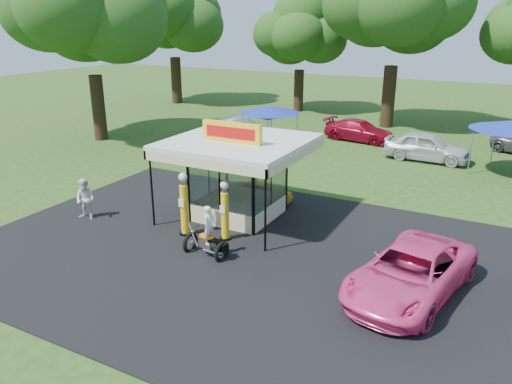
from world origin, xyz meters
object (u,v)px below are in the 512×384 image
motorcycle (208,236)px  pink_sedan (411,272)px  bg_car_b (359,131)px  tent_west (270,110)px  gas_pump_left (184,206)px  tent_east (512,126)px  bg_car_c (427,147)px  spectator_west (85,199)px  bg_car_a (239,130)px  kiosk_car (263,191)px  gas_pump_right (225,212)px  gas_station_kiosk (239,177)px

motorcycle → pink_sedan: size_ratio=0.36×
bg_car_b → tent_west: size_ratio=1.25×
gas_pump_left → tent_east: bearing=54.1°
motorcycle → pink_sedan: motorcycle is taller
bg_car_c → spectator_west: bearing=148.1°
gas_pump_left → tent_east: (10.62, 14.67, 1.47)m
bg_car_a → kiosk_car: bearing=-148.3°
gas_pump_right → tent_west: (-4.98, 13.70, 1.34)m
spectator_west → tent_east: size_ratio=0.41×
tent_west → gas_station_kiosk: bearing=-69.5°
pink_sedan → bg_car_b: bearing=122.8°
gas_pump_right → spectator_west: 6.35m
gas_station_kiosk → gas_pump_right: gas_station_kiosk is taller
bg_car_a → bg_car_c: bg_car_c is taller
motorcycle → spectator_west: 6.49m
gas_station_kiosk → bg_car_b: 16.05m
kiosk_car → pink_sedan: 9.44m
gas_pump_right → pink_sedan: 7.12m
motorcycle → bg_car_b: motorcycle is taller
spectator_west → kiosk_car: bearing=39.7°
bg_car_c → bg_car_b: bearing=61.0°
gas_pump_left → gas_pump_right: bearing=12.2°
pink_sedan → tent_west: tent_west is taller
motorcycle → kiosk_car: 6.09m
gas_pump_left → tent_east: 18.17m
gas_station_kiosk → bg_car_b: (0.39, 16.01, -1.07)m
bg_car_a → tent_west: 3.20m
gas_pump_right → kiosk_car: size_ratio=0.85×
bg_car_c → tent_east: 4.78m
pink_sedan → tent_west: 18.92m
gas_pump_right → pink_sedan: bearing=-6.3°
motorcycle → pink_sedan: bearing=9.9°
pink_sedan → kiosk_car: bearing=157.4°
gas_pump_right → motorcycle: (0.19, -1.48, -0.36)m
gas_pump_right → motorcycle: gas_pump_right is taller
spectator_west → bg_car_a: size_ratio=0.37×
pink_sedan → bg_car_a: size_ratio=1.15×
pink_sedan → tent_east: tent_east is taller
gas_pump_right → spectator_west: bearing=-171.4°
bg_car_b → bg_car_c: 5.90m
gas_pump_right → motorcycle: 1.53m
gas_pump_left → gas_pump_right: size_ratio=1.07×
gas_pump_left → pink_sedan: 8.71m
bg_car_a → spectator_west: bearing=-178.4°
motorcycle → bg_car_a: motorcycle is taller
gas_pump_right → tent_east: (9.00, 14.32, 1.55)m
spectator_west → bg_car_a: (-1.35, 15.25, -0.09)m
pink_sedan → tent_east: 15.35m
spectator_west → bg_car_b: bearing=67.9°
gas_pump_left → kiosk_car: (0.89, 4.88, -0.75)m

